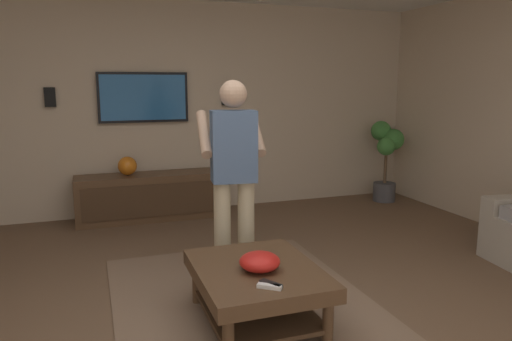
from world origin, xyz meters
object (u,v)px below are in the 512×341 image
(tv, at_px, (143,97))
(person_standing, at_px, (233,168))
(potted_plant_tall, at_px, (387,151))
(coffee_table, at_px, (257,282))
(bowl, at_px, (260,262))
(wall_speaker_right, at_px, (50,97))
(remote_white, at_px, (269,287))
(vase_round, at_px, (127,166))
(remote_black, at_px, (271,284))
(media_console, at_px, (150,197))
(wall_speaker_left, at_px, (227,96))

(tv, height_order, person_standing, tv)
(tv, bearing_deg, potted_plant_tall, 83.10)
(tv, bearing_deg, person_standing, 11.61)
(coffee_table, relative_size, bowl, 3.71)
(person_standing, distance_m, wall_speaker_right, 2.76)
(person_standing, bearing_deg, tv, 18.84)
(remote_white, bearing_deg, vase_round, -42.95)
(tv, bearing_deg, remote_black, 5.86)
(coffee_table, distance_m, vase_round, 2.95)
(person_standing, bearing_deg, wall_speaker_right, 40.91)
(media_console, distance_m, person_standing, 2.15)
(bowl, bearing_deg, media_console, 7.21)
(remote_white, distance_m, vase_round, 3.26)
(tv, relative_size, bowl, 3.95)
(tv, height_order, wall_speaker_right, tv)
(tv, relative_size, person_standing, 0.65)
(remote_black, bearing_deg, remote_white, -67.12)
(tv, distance_m, wall_speaker_left, 1.04)
(remote_white, bearing_deg, remote_black, -88.66)
(potted_plant_tall, bearing_deg, coffee_table, 133.38)
(potted_plant_tall, height_order, remote_white, potted_plant_tall)
(remote_black, xyz_separation_m, vase_round, (3.17, 0.59, 0.25))
(bowl, bearing_deg, wall_speaker_right, 24.05)
(media_console, relative_size, wall_speaker_left, 7.73)
(remote_black, height_order, wall_speaker_left, wall_speaker_left)
(coffee_table, height_order, potted_plant_tall, potted_plant_tall)
(remote_white, bearing_deg, potted_plant_tall, -96.58)
(tv, distance_m, wall_speaker_right, 1.04)
(tv, xyz_separation_m, wall_speaker_left, (0.01, -1.04, 0.00))
(vase_round, bearing_deg, wall_speaker_left, -79.78)
(potted_plant_tall, height_order, wall_speaker_right, wall_speaker_right)
(remote_black, bearing_deg, wall_speaker_left, 136.97)
(tv, distance_m, bowl, 3.31)
(media_console, bearing_deg, bowl, 7.21)
(remote_black, bearing_deg, tv, 154.38)
(wall_speaker_right, bearing_deg, bowl, -155.95)
(tv, height_order, remote_white, tv)
(remote_black, bearing_deg, person_standing, 143.00)
(media_console, xyz_separation_m, bowl, (-2.90, -0.37, 0.19))
(bowl, bearing_deg, vase_round, 11.77)
(vase_round, bearing_deg, person_standing, -160.84)
(media_console, height_order, vase_round, vase_round)
(bowl, distance_m, wall_speaker_left, 3.37)
(potted_plant_tall, xyz_separation_m, remote_white, (-3.03, 2.89, -0.29))
(coffee_table, relative_size, vase_round, 4.55)
(media_console, relative_size, person_standing, 1.04)
(remote_white, height_order, vase_round, vase_round)
(tv, distance_m, person_standing, 2.34)
(remote_white, height_order, wall_speaker_right, wall_speaker_right)
(person_standing, xyz_separation_m, bowl, (-0.90, 0.09, -0.47))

